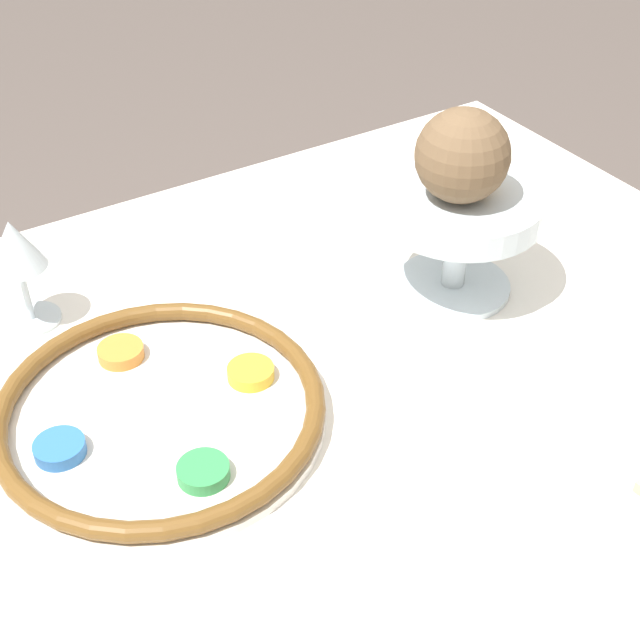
% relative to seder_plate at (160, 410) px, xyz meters
% --- Properties ---
extents(seder_plate, '(0.33, 0.33, 0.03)m').
position_rel_seder_plate_xyz_m(seder_plate, '(0.00, 0.00, 0.00)').
color(seder_plate, silver).
rests_on(seder_plate, dining_table).
extents(wine_glass, '(0.07, 0.07, 0.13)m').
position_rel_seder_plate_xyz_m(wine_glass, '(-0.06, 0.23, 0.08)').
color(wine_glass, silver).
rests_on(wine_glass, dining_table).
extents(fruit_stand, '(0.19, 0.19, 0.13)m').
position_rel_seder_plate_xyz_m(fruit_stand, '(0.39, 0.03, 0.08)').
color(fruit_stand, silver).
rests_on(fruit_stand, dining_table).
extents(orange_fruit, '(0.08, 0.08, 0.08)m').
position_rel_seder_plate_xyz_m(orange_fruit, '(0.40, 0.03, 0.15)').
color(orange_fruit, orange).
rests_on(orange_fruit, fruit_stand).
extents(coconut, '(0.10, 0.10, 0.10)m').
position_rel_seder_plate_xyz_m(coconut, '(0.38, 0.02, 0.17)').
color(coconut, brown).
rests_on(coconut, fruit_stand).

